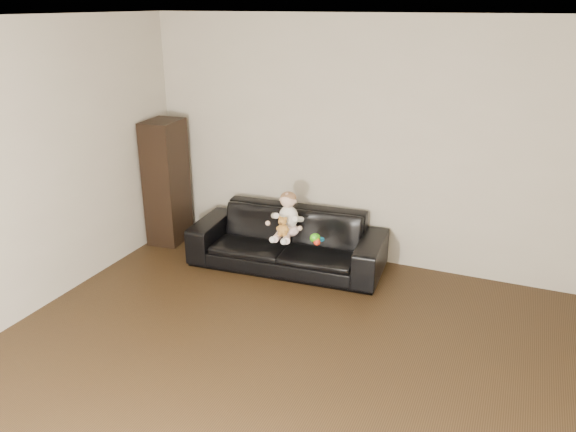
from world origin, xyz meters
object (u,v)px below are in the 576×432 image
at_px(toy_rattle, 317,242).
at_px(toy_blue_disc, 319,239).
at_px(cabinet, 167,182).
at_px(toy_green, 315,238).
at_px(baby, 287,217).
at_px(sofa, 287,240).
at_px(teddy_bear, 283,227).

relative_size(toy_rattle, toy_blue_disc, 0.68).
bearing_deg(toy_rattle, toy_blue_disc, 100.30).
distance_m(cabinet, toy_rattle, 2.04).
height_order(toy_green, toy_blue_disc, toy_green).
distance_m(cabinet, toy_blue_disc, 2.00).
xyz_separation_m(cabinet, baby, (1.63, -0.21, -0.12)).
relative_size(sofa, baby, 4.29).
relative_size(baby, toy_blue_disc, 4.48).
height_order(baby, toy_rattle, baby).
bearing_deg(toy_rattle, baby, 163.91).
height_order(teddy_bear, toy_blue_disc, teddy_bear).
distance_m(sofa, teddy_bear, 0.37).
bearing_deg(sofa, toy_blue_disc, -15.88).
height_order(baby, teddy_bear, baby).
bearing_deg(toy_green, sofa, 158.57).
distance_m(sofa, cabinet, 1.63).
bearing_deg(toy_green, teddy_bear, -159.92).
xyz_separation_m(sofa, cabinet, (-1.58, 0.10, 0.42)).
bearing_deg(toy_blue_disc, toy_green, -110.45).
relative_size(baby, toy_rattle, 6.59).
xyz_separation_m(cabinet, toy_blue_disc, (1.97, -0.18, -0.32)).
bearing_deg(toy_blue_disc, teddy_bear, -152.34).
xyz_separation_m(cabinet, toy_green, (1.95, -0.25, -0.29)).
bearing_deg(cabinet, teddy_bear, -17.54).
xyz_separation_m(sofa, toy_rattle, (0.42, -0.22, 0.13)).
xyz_separation_m(sofa, toy_green, (0.37, -0.15, 0.14)).
xyz_separation_m(sofa, teddy_bear, (0.06, -0.26, 0.26)).
relative_size(cabinet, baby, 3.02).
bearing_deg(toy_blue_disc, cabinet, 174.66).
relative_size(baby, teddy_bear, 2.28).
bearing_deg(baby, cabinet, 157.64).
height_order(sofa, baby, baby).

